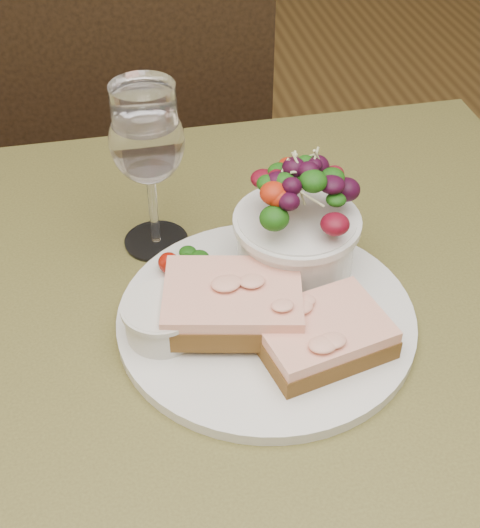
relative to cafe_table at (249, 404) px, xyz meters
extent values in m
cube|color=#49451F|center=(0.00, 0.00, 0.08)|extent=(0.80, 0.80, 0.04)
cylinder|color=black|center=(0.34, 0.34, -0.29)|extent=(0.05, 0.05, 0.71)
cube|color=black|center=(-0.05, 0.73, -0.20)|extent=(0.45, 0.45, 0.04)
cube|color=black|center=(-0.06, 0.54, 0.03)|extent=(0.42, 0.07, 0.45)
cube|color=black|center=(-0.05, 0.73, -0.42)|extent=(0.38, 0.38, 0.45)
cylinder|color=silver|center=(0.02, 0.02, 0.11)|extent=(0.29, 0.29, 0.01)
cube|color=#482813|center=(0.06, -0.04, 0.12)|extent=(0.13, 0.11, 0.02)
cube|color=#FFF3C1|center=(0.06, -0.04, 0.14)|extent=(0.13, 0.11, 0.01)
cube|color=#482813|center=(-0.01, 0.01, 0.13)|extent=(0.15, 0.12, 0.02)
cube|color=#FFF3C1|center=(-0.01, 0.01, 0.15)|extent=(0.14, 0.12, 0.01)
cylinder|color=silver|center=(-0.08, 0.01, 0.13)|extent=(0.07, 0.07, 0.04)
cylinder|color=brown|center=(-0.08, 0.01, 0.15)|extent=(0.06, 0.06, 0.01)
cylinder|color=silver|center=(0.06, 0.08, 0.14)|extent=(0.12, 0.12, 0.06)
ellipsoid|color=#0B3509|center=(0.06, 0.08, 0.20)|extent=(0.11, 0.11, 0.06)
ellipsoid|color=#0B3509|center=(-0.05, 0.11, 0.12)|extent=(0.04, 0.04, 0.01)
sphere|color=maroon|center=(-0.06, 0.10, 0.12)|extent=(0.02, 0.02, 0.02)
cylinder|color=white|center=(-0.07, 0.16, 0.10)|extent=(0.07, 0.07, 0.00)
cylinder|color=white|center=(-0.07, 0.16, 0.15)|extent=(0.01, 0.01, 0.09)
ellipsoid|color=white|center=(-0.07, 0.16, 0.23)|extent=(0.08, 0.08, 0.09)
camera|label=1|loc=(-0.11, -0.47, 0.61)|focal=50.00mm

